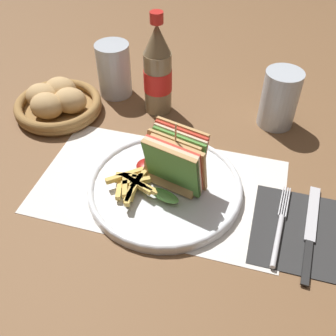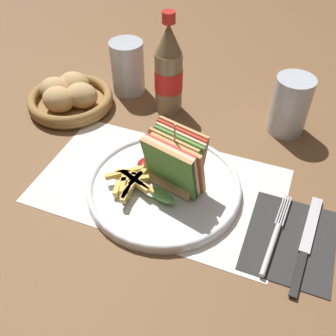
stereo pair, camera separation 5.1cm
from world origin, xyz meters
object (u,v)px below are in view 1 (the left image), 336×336
plate_main (165,187)px  glass_far (114,70)px  coke_bottle_near (158,72)px  glass_near (279,99)px  club_sandwich (175,163)px  fork (279,232)px  knife (310,232)px  bread_basket (57,103)px

plate_main → glass_far: glass_far is taller
coke_bottle_near → glass_near: coke_bottle_near is taller
glass_far → glass_near: bearing=-2.6°
plate_main → club_sandwich: (0.02, 0.01, 0.06)m
club_sandwich → glass_near: size_ratio=1.08×
plate_main → fork: size_ratio=1.59×
plate_main → knife: size_ratio=1.34×
fork → glass_far: 0.54m
plate_main → fork: 0.22m
plate_main → club_sandwich: size_ratio=2.07×
glass_near → glass_far: 0.39m
glass_far → bread_basket: size_ratio=0.65×
coke_bottle_near → glass_far: (-0.12, 0.04, -0.03)m
fork → knife: size_ratio=0.84×
club_sandwich → glass_near: (0.16, 0.26, -0.00)m
plate_main → club_sandwich: club_sandwich is taller
coke_bottle_near → bread_basket: size_ratio=1.17×
knife → coke_bottle_near: 0.46m
club_sandwich → fork: size_ratio=0.77×
plate_main → fork: (0.21, -0.05, -0.00)m
bread_basket → knife: bearing=-19.7°
club_sandwich → coke_bottle_near: bearing=113.3°
fork → club_sandwich: bearing=168.7°
knife → glass_near: glass_near is taller
club_sandwich → coke_bottle_near: coke_bottle_near is taller
glass_near → glass_far: size_ratio=1.00×
glass_near → bread_basket: 0.49m
knife → glass_near: bearing=109.3°
fork → glass_far: glass_far is taller
coke_bottle_near → glass_near: bearing=4.4°
fork → bread_basket: 0.56m
plate_main → coke_bottle_near: (-0.09, 0.25, 0.09)m
fork → bread_basket: (-0.52, 0.22, 0.02)m
plate_main → bread_basket: bread_basket is taller
fork → glass_near: glass_near is taller
fork → bread_basket: bread_basket is taller
plate_main → knife: 0.26m
plate_main → fork: plate_main is taller
plate_main → glass_far: bearing=126.1°
coke_bottle_near → plate_main: bearing=-70.5°
glass_far → knife: bearing=-34.0°
plate_main → club_sandwich: bearing=21.7°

